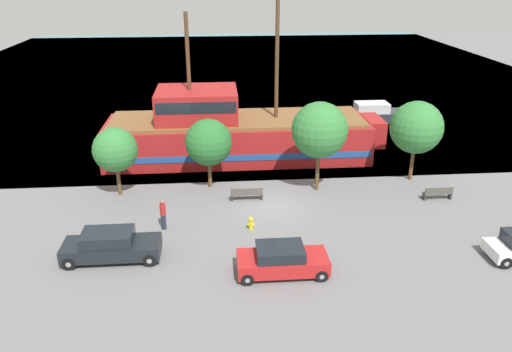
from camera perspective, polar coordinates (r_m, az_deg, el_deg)
name	(u,v)px	position (r m, az deg, el deg)	size (l,w,h in m)	color
ground_plane	(273,206)	(30.40, 1.93, -3.50)	(160.00, 160.00, 0.00)	slate
water_surface	(238,69)	(72.38, -2.10, 12.13)	(80.00, 80.00, 0.00)	slate
pirate_ship	(233,133)	(37.62, -2.60, 4.98)	(20.73, 5.81, 11.98)	#A31E1E
moored_boat_dockside	(376,114)	(48.60, 13.52, 6.92)	(7.56, 2.43, 1.72)	#2D333D
parked_car_curb_front	(282,260)	(23.84, 2.97, -9.58)	(4.28, 1.88, 1.46)	#B21E1E
parked_car_curb_rear	(111,246)	(25.87, -16.26, -7.65)	(4.76, 1.86, 1.54)	black
fire_hydrant	(251,223)	(27.66, -0.59, -5.36)	(0.42, 0.25, 0.76)	yellow
bench_promenade_east	(438,193)	(33.09, 20.07, -1.84)	(1.79, 0.45, 0.85)	#4C4742
bench_promenade_west	(247,194)	(30.99, -1.06, -2.03)	(1.98, 0.45, 0.85)	#4C4742
pedestrian_walking_near	(163,214)	(27.95, -10.57, -4.31)	(0.32, 0.32, 1.78)	#232838
tree_row_east	(115,150)	(32.04, -15.80, 2.87)	(2.78, 2.78, 4.40)	brown
tree_row_mideast	(209,142)	(32.10, -5.44, 3.84)	(3.02, 3.02, 4.60)	brown
tree_row_midwest	(320,130)	(31.42, 7.28, 5.22)	(3.53, 3.53, 5.84)	brown
tree_row_west	(416,128)	(34.55, 17.86, 5.29)	(3.47, 3.47, 5.45)	brown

